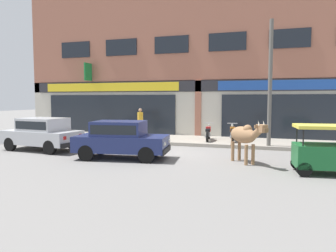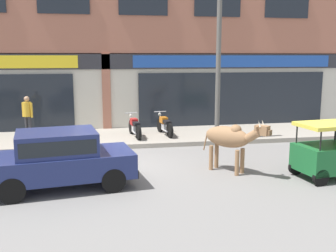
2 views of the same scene
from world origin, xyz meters
name	(u,v)px [view 1 (image 1 of 2)]	position (x,y,z in m)	size (l,w,h in m)	color
ground_plane	(169,153)	(0.00, 0.00, 0.00)	(90.00, 90.00, 0.00)	slate
sidewalk	(191,140)	(0.00, 3.89, 0.08)	(19.00, 3.37, 0.17)	gray
shop_building	(199,64)	(0.00, 5.83, 4.35)	(23.00, 1.40, 9.13)	#9E604C
cow	(244,135)	(3.23, -1.16, 1.01)	(1.54, 1.80, 1.61)	#936B47
car_0	(42,132)	(-5.64, -0.98, 0.81)	(3.73, 1.96, 1.46)	black
car_1	(121,138)	(-1.39, -1.71, 0.81)	(3.76, 2.08, 1.46)	black
auto_rickshaw	(326,153)	(5.78, -2.15, 0.66)	(2.06, 1.36, 1.52)	black
motorcycle_0	(208,133)	(1.00, 3.54, 0.55)	(0.52, 1.81, 0.88)	black
motorcycle_1	(232,133)	(2.21, 3.72, 0.55)	(0.53, 1.81, 0.88)	black
pedestrian	(140,119)	(-3.07, 4.19, 1.15)	(0.43, 0.32, 1.60)	#2D2D33
utility_pole	(270,83)	(4.01, 2.50, 3.01)	(0.18, 0.18, 5.69)	#595651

